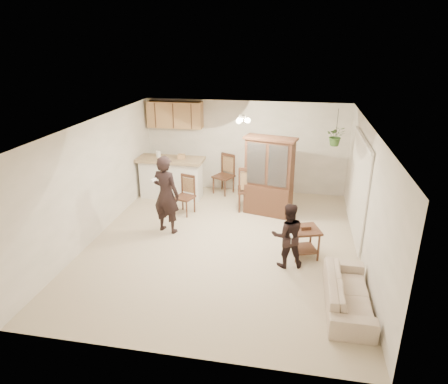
% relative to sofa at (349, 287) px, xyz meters
% --- Properties ---
extents(floor, '(6.50, 6.50, 0.00)m').
position_rel_sofa_xyz_m(floor, '(-2.35, 1.71, -0.37)').
color(floor, '#BAA98D').
rests_on(floor, ground).
extents(ceiling, '(5.50, 6.50, 0.02)m').
position_rel_sofa_xyz_m(ceiling, '(-2.35, 1.71, 2.13)').
color(ceiling, white).
rests_on(ceiling, wall_back).
extents(wall_back, '(5.50, 0.02, 2.50)m').
position_rel_sofa_xyz_m(wall_back, '(-2.35, 4.96, 0.88)').
color(wall_back, white).
rests_on(wall_back, ground).
extents(wall_front, '(5.50, 0.02, 2.50)m').
position_rel_sofa_xyz_m(wall_front, '(-2.35, -1.54, 0.88)').
color(wall_front, white).
rests_on(wall_front, ground).
extents(wall_left, '(0.02, 6.50, 2.50)m').
position_rel_sofa_xyz_m(wall_left, '(-5.10, 1.71, 0.88)').
color(wall_left, white).
rests_on(wall_left, ground).
extents(wall_right, '(0.02, 6.50, 2.50)m').
position_rel_sofa_xyz_m(wall_right, '(0.40, 1.71, 0.88)').
color(wall_right, white).
rests_on(wall_right, ground).
extents(breakfast_bar, '(1.60, 0.55, 1.00)m').
position_rel_sofa_xyz_m(breakfast_bar, '(-4.20, 4.06, 0.13)').
color(breakfast_bar, silver).
rests_on(breakfast_bar, floor).
extents(bar_top, '(1.75, 0.70, 0.08)m').
position_rel_sofa_xyz_m(bar_top, '(-4.20, 4.06, 0.68)').
color(bar_top, '#9E8A5F').
rests_on(bar_top, breakfast_bar).
extents(upper_cabinets, '(1.50, 0.34, 0.70)m').
position_rel_sofa_xyz_m(upper_cabinets, '(-4.25, 4.78, 1.73)').
color(upper_cabinets, '#9B6943').
rests_on(upper_cabinets, wall_back).
extents(vertical_blinds, '(0.06, 2.30, 2.10)m').
position_rel_sofa_xyz_m(vertical_blinds, '(0.36, 2.61, 0.73)').
color(vertical_blinds, beige).
rests_on(vertical_blinds, wall_right).
extents(ceiling_fixture, '(0.36, 0.36, 0.20)m').
position_rel_sofa_xyz_m(ceiling_fixture, '(-2.15, 2.91, 2.03)').
color(ceiling_fixture, beige).
rests_on(ceiling_fixture, ceiling).
extents(hanging_plant, '(0.43, 0.37, 0.48)m').
position_rel_sofa_xyz_m(hanging_plant, '(-0.05, 4.11, 1.48)').
color(hanging_plant, '#355C24').
rests_on(hanging_plant, ceiling).
extents(plant_cord, '(0.01, 0.01, 0.65)m').
position_rel_sofa_xyz_m(plant_cord, '(-0.05, 4.11, 1.81)').
color(plant_cord, black).
rests_on(plant_cord, ceiling).
extents(sofa, '(0.73, 1.87, 0.73)m').
position_rel_sofa_xyz_m(sofa, '(0.00, 0.00, 0.00)').
color(sofa, beige).
rests_on(sofa, floor).
extents(adult, '(0.75, 0.59, 1.80)m').
position_rel_sofa_xyz_m(adult, '(-3.68, 2.05, 0.53)').
color(adult, black).
rests_on(adult, floor).
extents(child, '(0.76, 0.65, 1.35)m').
position_rel_sofa_xyz_m(child, '(-1.02, 1.08, 0.31)').
color(child, black).
rests_on(child, floor).
extents(china_hutch, '(1.29, 0.74, 1.91)m').
position_rel_sofa_xyz_m(china_hutch, '(-1.56, 3.43, 0.58)').
color(china_hutch, '#362213').
rests_on(china_hutch, floor).
extents(side_table, '(0.69, 0.69, 0.66)m').
position_rel_sofa_xyz_m(side_table, '(-0.70, 1.49, -0.06)').
color(side_table, '#362213').
rests_on(side_table, floor).
extents(chair_bar, '(0.53, 0.53, 0.96)m').
position_rel_sofa_xyz_m(chair_bar, '(-3.56, 3.05, -0.10)').
color(chair_bar, '#362213').
rests_on(chair_bar, floor).
extents(chair_hutch_left, '(0.64, 0.64, 1.09)m').
position_rel_sofa_xyz_m(chair_hutch_left, '(-2.88, 4.59, -0.06)').
color(chair_hutch_left, '#362213').
rests_on(chair_hutch_left, floor).
extents(chair_hutch_right, '(0.59, 0.59, 1.17)m').
position_rel_sofa_xyz_m(chair_hutch_right, '(-2.07, 3.59, -0.04)').
color(chair_hutch_right, '#362213').
rests_on(chair_hutch_right, floor).
extents(controller_adult, '(0.08, 0.16, 0.05)m').
position_rel_sofa_xyz_m(controller_adult, '(-3.78, 1.66, 0.97)').
color(controller_adult, white).
rests_on(controller_adult, adult).
extents(controller_child, '(0.06, 0.11, 0.03)m').
position_rel_sofa_xyz_m(controller_child, '(-0.95, 0.80, 0.41)').
color(controller_child, white).
rests_on(controller_child, child).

